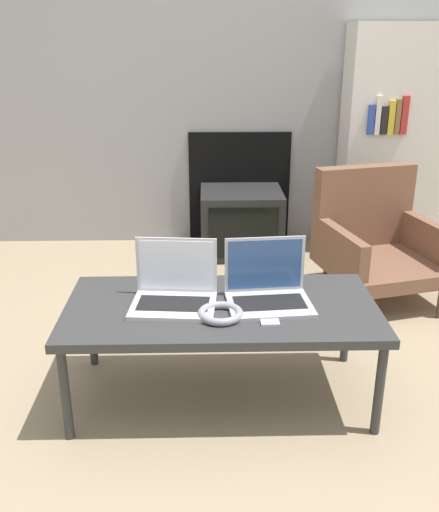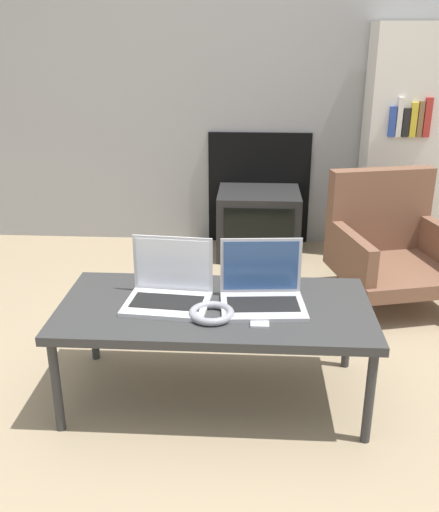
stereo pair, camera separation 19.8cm
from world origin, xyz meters
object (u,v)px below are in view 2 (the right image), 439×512
at_px(laptop_right, 262,291).
at_px(headphones, 212,313).
at_px(laptop_left, 169,288).
at_px(tv, 258,223).
at_px(phone, 260,318).
at_px(armchair, 389,242).

xyz_separation_m(laptop_right, headphones, (-0.19, -0.13, -0.04)).
bearing_deg(laptop_right, headphones, -150.47).
bearing_deg(laptop_left, headphones, -31.30).
bearing_deg(laptop_right, tv, 85.30).
distance_m(laptop_left, phone, 0.39).
height_order(headphones, armchair, armchair).
height_order(laptop_left, laptop_right, same).
bearing_deg(laptop_left, tv, 82.39).
height_order(headphones, tv, headphones).
height_order(laptop_left, phone, laptop_left).
xyz_separation_m(laptop_right, phone, (-0.01, -0.14, -0.05)).
bearing_deg(armchair, tv, 123.92).
relative_size(laptop_left, armchair, 0.46).
xyz_separation_m(headphones, tv, (0.19, 1.80, -0.22)).
height_order(laptop_left, headphones, laptop_left).
distance_m(headphones, tv, 1.82).
bearing_deg(armchair, laptop_left, -151.53).
distance_m(headphones, phone, 0.18).
xyz_separation_m(laptop_left, tv, (0.37, 1.67, -0.26)).
height_order(laptop_right, phone, laptop_right).
relative_size(laptop_left, phone, 2.48).
relative_size(laptop_left, headphones, 1.99).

